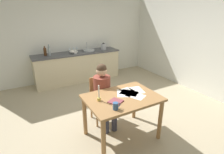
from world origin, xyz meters
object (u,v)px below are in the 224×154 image
at_px(stovetop_kettle, 103,46).
at_px(bottle_vinegar, 49,51).
at_px(person_seated, 103,91).
at_px(coffee_mug, 116,106).
at_px(sink_unit, 89,50).
at_px(dining_table, 122,103).
at_px(teacup_on_counter, 75,52).
at_px(wine_glass_near_sink, 77,48).
at_px(book_magazine, 116,101).
at_px(candlestick, 99,97).
at_px(wine_glass_by_kettle, 74,48).
at_px(mixing_bowl, 73,52).
at_px(wine_glass_back_left, 69,49).
at_px(chair_at_table, 101,97).
at_px(bottle_oil, 45,52).

bearing_deg(stovetop_kettle, bottle_vinegar, -178.54).
distance_m(person_seated, coffee_mug, 0.83).
height_order(coffee_mug, sink_unit, sink_unit).
bearing_deg(dining_table, teacup_on_counter, 87.32).
bearing_deg(wine_glass_near_sink, book_magazine, -98.32).
bearing_deg(teacup_on_counter, candlestick, -100.79).
bearing_deg(candlestick, wine_glass_by_kettle, 79.26).
xyz_separation_m(dining_table, candlestick, (-0.39, 0.07, 0.19)).
xyz_separation_m(mixing_bowl, wine_glass_near_sink, (0.18, 0.21, 0.06)).
height_order(mixing_bowl, stovetop_kettle, stovetop_kettle).
xyz_separation_m(book_magazine, wine_glass_near_sink, (0.46, 3.16, 0.23)).
distance_m(stovetop_kettle, wine_glass_by_kettle, 0.96).
bearing_deg(mixing_bowl, book_magazine, -95.47).
height_order(bottle_vinegar, mixing_bowl, bottle_vinegar).
bearing_deg(mixing_bowl, wine_glass_back_left, 103.82).
height_order(chair_at_table, teacup_on_counter, teacup_on_counter).
relative_size(person_seated, coffee_mug, 9.97).
relative_size(mixing_bowl, wine_glass_near_sink, 1.49).
bearing_deg(wine_glass_back_left, candlestick, -98.25).
bearing_deg(coffee_mug, dining_table, 43.90).
bearing_deg(coffee_mug, mixing_bowl, 82.94).
bearing_deg(book_magazine, stovetop_kettle, 40.49).
bearing_deg(wine_glass_by_kettle, bottle_vinegar, -165.65).
relative_size(book_magazine, wine_glass_by_kettle, 1.25).
bearing_deg(wine_glass_by_kettle, sink_unit, -18.70).
bearing_deg(bottle_oil, teacup_on_counter, -14.83).
distance_m(person_seated, stovetop_kettle, 2.71).
distance_m(mixing_bowl, wine_glass_by_kettle, 0.23).
xyz_separation_m(chair_at_table, person_seated, (-0.01, -0.15, 0.19)).
distance_m(dining_table, sink_unit, 3.00).
xyz_separation_m(wine_glass_back_left, teacup_on_counter, (0.08, -0.30, -0.06)).
bearing_deg(wine_glass_back_left, person_seated, -93.06).
height_order(dining_table, candlestick, candlestick).
bearing_deg(dining_table, stovetop_kettle, 68.87).
height_order(bottle_oil, wine_glass_by_kettle, bottle_oil).
bearing_deg(wine_glass_back_left, chair_at_table, -93.01).
distance_m(candlestick, mixing_bowl, 2.83).
relative_size(dining_table, coffee_mug, 9.90).
relative_size(book_magazine, bottle_vinegar, 0.61).
relative_size(dining_table, sink_unit, 3.30).
distance_m(coffee_mug, wine_glass_by_kettle, 3.38).
relative_size(bottle_oil, wine_glass_near_sink, 1.70).
distance_m(candlestick, bottle_oil, 2.93).
distance_m(dining_table, candlestick, 0.44).
bearing_deg(teacup_on_counter, bottle_vinegar, 171.35).
bearing_deg(book_magazine, bottle_oil, 72.99).
distance_m(book_magazine, teacup_on_counter, 2.88).
bearing_deg(bottle_vinegar, coffee_mug, -84.83).
bearing_deg(wine_glass_by_kettle, stovetop_kettle, -9.03).
xyz_separation_m(sink_unit, bottle_vinegar, (-1.19, -0.05, 0.11)).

